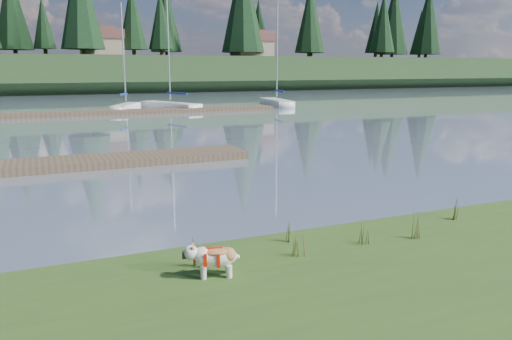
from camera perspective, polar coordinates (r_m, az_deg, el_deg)
name	(u,v)px	position (r m, az deg, el deg)	size (l,w,h in m)	color
ground	(89,115)	(40.24, -18.52, 5.97)	(200.00, 200.00, 0.00)	gray
ridge	(61,75)	(83.02, -21.40, 10.12)	(200.00, 20.00, 5.00)	#1C3118
bulldog	(214,256)	(7.90, -4.81, -9.79)	(0.88, 0.50, 0.52)	silver
dock_near	(27,166)	(19.25, -24.68, 0.37)	(16.00, 2.00, 0.30)	#4C3D2C
dock_far	(116,112)	(40.45, -15.70, 6.37)	(26.00, 2.20, 0.30)	#4C3D2C
sailboat_bg_2	(128,106)	(43.94, -14.43, 7.07)	(3.49, 5.62, 8.82)	white
sailboat_bg_3	(166,105)	(45.09, -10.28, 7.34)	(4.51, 7.61, 11.31)	white
sailboat_bg_4	(275,101)	(48.90, 2.16, 7.84)	(2.67, 7.70, 11.19)	white
weed_0	(297,244)	(8.71, 4.70, -8.38)	(0.17, 0.14, 0.55)	#475B23
weed_1	(292,230)	(9.46, 4.16, -6.91)	(0.17, 0.14, 0.48)	#475B23
weed_2	(418,226)	(10.01, 18.02, -6.07)	(0.17, 0.14, 0.62)	#475B23
weed_3	(198,253)	(8.32, -6.61, -9.40)	(0.17, 0.14, 0.55)	#475B23
weed_4	(366,233)	(9.51, 12.42, -7.04)	(0.17, 0.14, 0.49)	#475B23
weed_5	(456,210)	(11.55, 21.93, -4.23)	(0.17, 0.14, 0.52)	#475B23
mud_lip	(248,253)	(9.67, -0.91, -9.49)	(60.00, 0.50, 0.14)	#33281C
conifer_5	(161,20)	(82.36, -10.84, 16.50)	(3.96, 3.96, 10.35)	#382619
conifer_6	(243,1)	(84.69, -1.52, 18.71)	(7.04, 7.04, 17.00)	#382619
conifer_7	(309,18)	(93.23, 6.13, 16.88)	(5.28, 5.28, 13.20)	#382619
conifer_8	(383,23)	(96.95, 14.31, 15.99)	(4.62, 4.62, 11.77)	#382619
conifer_9	(428,19)	(107.62, 19.05, 15.98)	(5.94, 5.94, 14.62)	#382619
house_1	(101,42)	(81.57, -17.26, 13.76)	(6.30, 5.30, 4.65)	gray
house_2	(252,45)	(85.81, -0.48, 14.14)	(6.30, 5.30, 4.65)	gray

